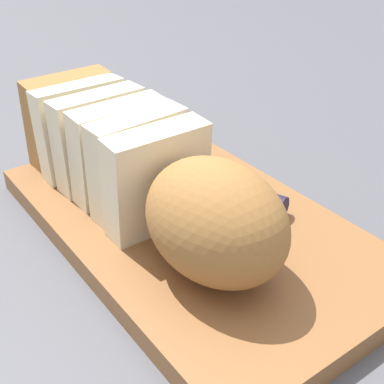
# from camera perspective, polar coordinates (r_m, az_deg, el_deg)

# --- Properties ---
(ground_plane) EXTENTS (3.00, 3.00, 0.00)m
(ground_plane) POSITION_cam_1_polar(r_m,az_deg,el_deg) (0.55, -0.00, -4.76)
(ground_plane) COLOR #4C4C51
(cutting_board) EXTENTS (0.43, 0.26, 0.02)m
(cutting_board) POSITION_cam_1_polar(r_m,az_deg,el_deg) (0.54, -0.00, -3.76)
(cutting_board) COLOR brown
(cutting_board) RESTS_ON ground_plane
(bread_loaf) EXTENTS (0.37, 0.12, 0.11)m
(bread_loaf) POSITION_cam_1_polar(r_m,az_deg,el_deg) (0.51, -4.78, 2.03)
(bread_loaf) COLOR #996633
(bread_loaf) RESTS_ON cutting_board
(bread_knife) EXTENTS (0.28, 0.13, 0.02)m
(bread_knife) POSITION_cam_1_polar(r_m,az_deg,el_deg) (0.56, 3.83, -0.03)
(bread_knife) COLOR silver
(bread_knife) RESTS_ON cutting_board
(crumb_near_knife) EXTENTS (0.01, 0.01, 0.01)m
(crumb_near_knife) POSITION_cam_1_polar(r_m,az_deg,el_deg) (0.51, -4.78, -4.25)
(crumb_near_knife) COLOR #A8753D
(crumb_near_knife) RESTS_ON cutting_board
(crumb_near_loaf) EXTENTS (0.00, 0.00, 0.00)m
(crumb_near_loaf) POSITION_cam_1_polar(r_m,az_deg,el_deg) (0.51, -6.19, -4.79)
(crumb_near_loaf) COLOR #A8753D
(crumb_near_loaf) RESTS_ON cutting_board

